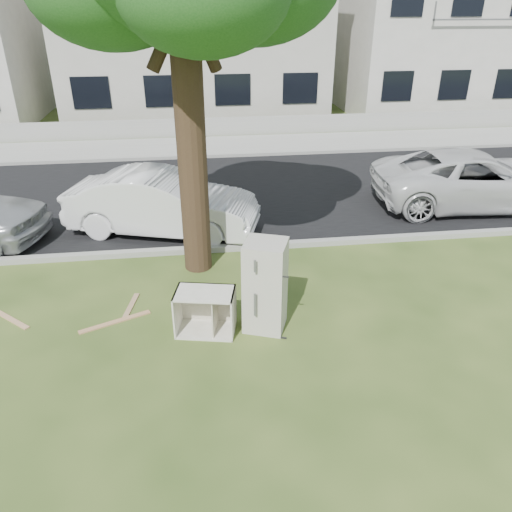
{
  "coord_description": "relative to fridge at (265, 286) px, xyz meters",
  "views": [
    {
      "loc": [
        -0.4,
        -7.2,
        4.87
      ],
      "look_at": [
        0.62,
        0.6,
        0.79
      ],
      "focal_mm": 35.0,
      "sensor_mm": 36.0,
      "label": 1
    }
  ],
  "objects": [
    {
      "name": "sidewalk",
      "position": [
        -0.64,
        11.43,
        -0.77
      ],
      "size": [
        120.0,
        2.8,
        0.01
      ],
      "primitive_type": "cube",
      "color": "gray",
      "rests_on": "ground"
    },
    {
      "name": "plank_a",
      "position": [
        -2.49,
        0.43,
        -0.76
      ],
      "size": [
        1.16,
        0.58,
        0.02
      ],
      "primitive_type": "cube",
      "rotation": [
        0.0,
        0.0,
        0.41
      ],
      "color": "tan",
      "rests_on": "ground"
    },
    {
      "name": "townhouse_right",
      "position": [
        11.36,
        17.93,
        2.65
      ],
      "size": [
        10.2,
        8.16,
        6.84
      ],
      "color": "beige",
      "rests_on": "ground"
    },
    {
      "name": "car_right",
      "position": [
        6.16,
        4.7,
        -0.06
      ],
      "size": [
        5.29,
        2.74,
        1.43
      ],
      "primitive_type": "imported",
      "rotation": [
        0.0,
        0.0,
        1.5
      ],
      "color": "silver",
      "rests_on": "ground"
    },
    {
      "name": "cabinet",
      "position": [
        -0.97,
        0.0,
        -0.41
      ],
      "size": [
        1.04,
        0.77,
        0.73
      ],
      "primitive_type": "cube",
      "rotation": [
        0.0,
        0.0,
        -0.21
      ],
      "color": "white",
      "rests_on": "ground"
    },
    {
      "name": "plank_c",
      "position": [
        -2.28,
        0.88,
        -0.76
      ],
      "size": [
        0.25,
        0.83,
        0.02
      ],
      "primitive_type": "cube",
      "rotation": [
        0.0,
        0.0,
        1.38
      ],
      "color": "tan",
      "rests_on": "ground"
    },
    {
      "name": "fridge",
      "position": [
        0.0,
        0.0,
        0.0
      ],
      "size": [
        0.8,
        0.78,
        1.55
      ],
      "primitive_type": "cube",
      "rotation": [
        0.0,
        0.0,
        -0.35
      ],
      "color": "beige",
      "rests_on": "ground"
    },
    {
      "name": "ground",
      "position": [
        -0.64,
        0.43,
        -0.78
      ],
      "size": [
        120.0,
        120.0,
        0.0
      ],
      "primitive_type": "plane",
      "color": "#2E4619"
    },
    {
      "name": "kerb_far",
      "position": [
        -0.64,
        9.98,
        -0.78
      ],
      "size": [
        120.0,
        0.18,
        0.12
      ],
      "primitive_type": "cube",
      "color": "gray",
      "rests_on": "ground"
    },
    {
      "name": "townhouse_center",
      "position": [
        -0.64,
        17.93,
        2.95
      ],
      "size": [
        11.22,
        8.16,
        7.44
      ],
      "color": "#B6B2A6",
      "rests_on": "ground"
    },
    {
      "name": "low_wall",
      "position": [
        -0.64,
        13.03,
        -0.43
      ],
      "size": [
        120.0,
        0.15,
        0.7
      ],
      "primitive_type": "cube",
      "color": "gray",
      "rests_on": "ground"
    },
    {
      "name": "road",
      "position": [
        -0.64,
        6.43,
        -0.77
      ],
      "size": [
        120.0,
        7.0,
        0.01
      ],
      "primitive_type": "cube",
      "color": "black",
      "rests_on": "ground"
    },
    {
      "name": "car_center",
      "position": [
        -1.77,
        4.05,
        -0.07
      ],
      "size": [
        4.56,
        2.69,
        1.42
      ],
      "primitive_type": "imported",
      "rotation": [
        0.0,
        0.0,
        1.28
      ],
      "color": "silver",
      "rests_on": "ground"
    },
    {
      "name": "plank_b",
      "position": [
        -4.25,
        0.73,
        -0.76
      ],
      "size": [
        0.74,
        0.68,
        0.02
      ],
      "primitive_type": "cube",
      "rotation": [
        0.0,
        0.0,
        -0.73
      ],
      "color": "tan",
      "rests_on": "ground"
    },
    {
      "name": "kerb_near",
      "position": [
        -0.64,
        2.88,
        -0.78
      ],
      "size": [
        120.0,
        0.18,
        0.12
      ],
      "primitive_type": "cube",
      "color": "gray",
      "rests_on": "ground"
    }
  ]
}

